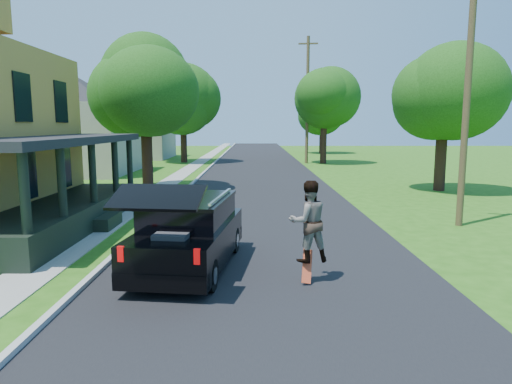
{
  "coord_description": "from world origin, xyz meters",
  "views": [
    {
      "loc": [
        -0.32,
        -9.33,
        3.48
      ],
      "look_at": [
        -0.29,
        3.0,
        1.68
      ],
      "focal_mm": 32.0,
      "sensor_mm": 36.0,
      "label": 1
    }
  ],
  "objects_px": {
    "skateboarder": "(308,221)",
    "utility_pole_near": "(468,88)",
    "black_suv": "(189,233)",
    "tree_right_near": "(443,91)"
  },
  "relations": [
    {
      "from": "skateboarder",
      "to": "utility_pole_near",
      "type": "distance_m",
      "value": 8.99
    },
    {
      "from": "black_suv",
      "to": "utility_pole_near",
      "type": "height_order",
      "value": "utility_pole_near"
    },
    {
      "from": "black_suv",
      "to": "utility_pole_near",
      "type": "bearing_deg",
      "value": 35.66
    },
    {
      "from": "tree_right_near",
      "to": "skateboarder",
      "type": "bearing_deg",
      "value": -121.0
    },
    {
      "from": "tree_right_near",
      "to": "black_suv",
      "type": "bearing_deg",
      "value": -130.33
    },
    {
      "from": "tree_right_near",
      "to": "utility_pole_near",
      "type": "xyz_separation_m",
      "value": [
        -2.75,
        -8.76,
        -0.52
      ]
    },
    {
      "from": "black_suv",
      "to": "skateboarder",
      "type": "distance_m",
      "value": 2.99
    },
    {
      "from": "black_suv",
      "to": "tree_right_near",
      "type": "bearing_deg",
      "value": 56.51
    },
    {
      "from": "tree_right_near",
      "to": "utility_pole_near",
      "type": "height_order",
      "value": "utility_pole_near"
    },
    {
      "from": "skateboarder",
      "to": "utility_pole_near",
      "type": "height_order",
      "value": "utility_pole_near"
    }
  ]
}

